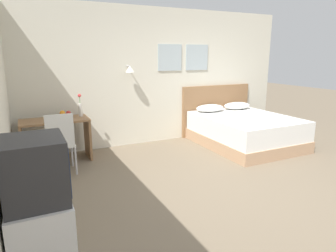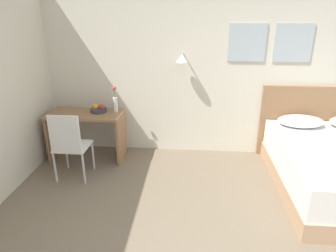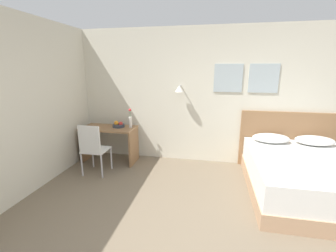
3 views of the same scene
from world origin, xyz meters
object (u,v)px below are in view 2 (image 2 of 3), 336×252
(desk, at_px, (87,127))
(flower_vase, at_px, (115,102))
(fruit_bowl, at_px, (98,109))
(desk_chair, at_px, (69,142))
(pillow_left, at_px, (301,121))
(headboard, at_px, (318,122))

(desk, bearing_deg, flower_vase, 10.02)
(fruit_bowl, height_order, flower_vase, flower_vase)
(desk, xyz_separation_m, fruit_bowl, (0.19, 0.06, 0.27))
(desk_chair, bearing_deg, fruit_bowl, 75.30)
(desk, distance_m, fruit_bowl, 0.33)
(flower_vase, bearing_deg, pillow_left, -0.04)
(desk_chair, relative_size, flower_vase, 2.43)
(headboard, relative_size, pillow_left, 2.70)
(headboard, relative_size, desk_chair, 1.82)
(desk_chair, xyz_separation_m, flower_vase, (0.44, 0.73, 0.33))
(flower_vase, bearing_deg, desk_chair, -121.07)
(headboard, xyz_separation_m, pillow_left, (-0.36, -0.28, 0.11))
(desk, relative_size, flower_vase, 2.80)
(desk, height_order, desk_chair, desk_chair)
(desk, xyz_separation_m, flower_vase, (0.44, 0.08, 0.37))
(desk_chair, distance_m, fruit_bowl, 0.77)
(desk_chair, xyz_separation_m, fruit_bowl, (0.19, 0.71, 0.22))
(headboard, height_order, fruit_bowl, headboard)
(pillow_left, distance_m, desk_chair, 3.18)
(pillow_left, relative_size, flower_vase, 1.64)
(pillow_left, height_order, desk, pillow_left)
(headboard, bearing_deg, flower_vase, -174.67)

